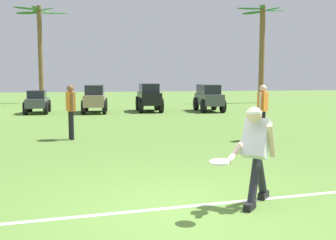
# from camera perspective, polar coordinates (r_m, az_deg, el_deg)

# --- Properties ---
(ground_plane) EXTENTS (80.00, 80.00, 0.00)m
(ground_plane) POSITION_cam_1_polar(r_m,az_deg,el_deg) (5.87, 2.17, -12.18)
(ground_plane) COLOR #557B33
(field_line_paint) EXTENTS (26.17, 3.33, 0.01)m
(field_line_paint) POSITION_cam_1_polar(r_m,az_deg,el_deg) (6.02, 1.85, -11.68)
(field_line_paint) COLOR white
(field_line_paint) RESTS_ON ground_plane
(frisbee_thrower) EXTENTS (0.91, 0.79, 1.41)m
(frisbee_thrower) POSITION_cam_1_polar(r_m,az_deg,el_deg) (6.02, 11.83, -4.03)
(frisbee_thrower) COLOR #23232D
(frisbee_thrower) RESTS_ON ground_plane
(frisbee_in_flight) EXTENTS (0.36, 0.36, 0.05)m
(frisbee_in_flight) POSITION_cam_1_polar(r_m,az_deg,el_deg) (5.34, 7.02, -5.65)
(frisbee_in_flight) COLOR white
(teammate_midfield) EXTENTS (0.29, 0.49, 1.56)m
(teammate_midfield) POSITION_cam_1_polar(r_m,az_deg,el_deg) (12.24, -13.04, 1.77)
(teammate_midfield) COLOR black
(teammate_midfield) RESTS_ON ground_plane
(teammate_deep) EXTENTS (0.39, 0.41, 1.56)m
(teammate_deep) POSITION_cam_1_polar(r_m,az_deg,el_deg) (12.11, 12.70, 1.73)
(teammate_deep) COLOR black
(teammate_deep) RESTS_ON ground_plane
(parked_car_slot_a) EXTENTS (1.12, 2.21, 1.10)m
(parked_car_slot_a) POSITION_cam_1_polar(r_m,az_deg,el_deg) (21.07, -17.29, 2.42)
(parked_car_slot_a) COLOR #474C51
(parked_car_slot_a) RESTS_ON ground_plane
(parked_car_slot_b) EXTENTS (1.27, 2.45, 1.34)m
(parked_car_slot_b) POSITION_cam_1_polar(r_m,az_deg,el_deg) (20.73, -9.88, 2.98)
(parked_car_slot_b) COLOR #998466
(parked_car_slot_b) RESTS_ON ground_plane
(parked_car_slot_c) EXTENTS (1.17, 2.35, 1.40)m
(parked_car_slot_c) POSITION_cam_1_polar(r_m,az_deg,el_deg) (21.12, -2.59, 3.18)
(parked_car_slot_c) COLOR black
(parked_car_slot_c) RESTS_ON ground_plane
(parked_car_slot_d) EXTENTS (1.18, 2.42, 1.34)m
(parked_car_slot_d) POSITION_cam_1_polar(r_m,az_deg,el_deg) (21.31, 5.55, 3.13)
(parked_car_slot_d) COLOR #474C51
(parked_car_slot_d) RESTS_ON ground_plane
(palm_tree_far_left) EXTENTS (3.45, 2.92, 6.24)m
(palm_tree_far_left) POSITION_cam_1_polar(r_m,az_deg,el_deg) (28.82, -16.95, 10.01)
(palm_tree_far_left) COLOR brown
(palm_tree_far_left) RESTS_ON ground_plane
(palm_tree_left_of_centre) EXTENTS (3.30, 3.14, 6.28)m
(palm_tree_left_of_centre) POSITION_cam_1_polar(r_m,az_deg,el_deg) (28.33, 12.59, 9.77)
(palm_tree_left_of_centre) COLOR brown
(palm_tree_left_of_centre) RESTS_ON ground_plane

